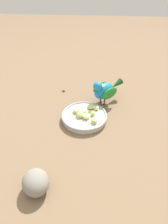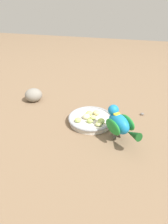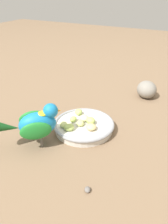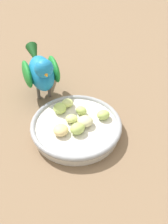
# 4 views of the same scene
# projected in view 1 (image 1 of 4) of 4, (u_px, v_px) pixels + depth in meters

# --- Properties ---
(ground_plane) EXTENTS (4.00, 4.00, 0.00)m
(ground_plane) POSITION_uv_depth(u_px,v_px,m) (90.00, 121.00, 0.88)
(ground_plane) COLOR #7A6047
(feeding_bowl) EXTENTS (0.21, 0.21, 0.03)m
(feeding_bowl) POSITION_uv_depth(u_px,v_px,m) (84.00, 117.00, 0.89)
(feeding_bowl) COLOR beige
(feeding_bowl) RESTS_ON ground_plane
(apple_piece_0) EXTENTS (0.04, 0.04, 0.02)m
(apple_piece_0) POSITION_uv_depth(u_px,v_px,m) (94.00, 121.00, 0.84)
(apple_piece_0) COLOR #B2CC66
(apple_piece_0) RESTS_ON feeding_bowl
(apple_piece_1) EXTENTS (0.05, 0.05, 0.02)m
(apple_piece_1) POSITION_uv_depth(u_px,v_px,m) (76.00, 111.00, 0.89)
(apple_piece_1) COLOR #E5C67F
(apple_piece_1) RESTS_ON feeding_bowl
(apple_piece_2) EXTENTS (0.04, 0.04, 0.02)m
(apple_piece_2) POSITION_uv_depth(u_px,v_px,m) (80.00, 115.00, 0.87)
(apple_piece_2) COLOR #B2CC66
(apple_piece_2) RESTS_ON feeding_bowl
(apple_piece_3) EXTENTS (0.05, 0.05, 0.02)m
(apple_piece_3) POSITION_uv_depth(u_px,v_px,m) (86.00, 116.00, 0.86)
(apple_piece_3) COLOR beige
(apple_piece_3) RESTS_ON feeding_bowl
(apple_piece_4) EXTENTS (0.03, 0.03, 0.02)m
(apple_piece_4) POSITION_uv_depth(u_px,v_px,m) (93.00, 113.00, 0.88)
(apple_piece_4) COLOR #B2CC66
(apple_piece_4) RESTS_ON feeding_bowl
(apple_piece_5) EXTENTS (0.04, 0.04, 0.02)m
(apple_piece_5) POSITION_uv_depth(u_px,v_px,m) (90.00, 107.00, 0.92)
(apple_piece_5) COLOR #B2CC66
(apple_piece_5) RESTS_ON feeding_bowl
(apple_piece_6) EXTENTS (0.04, 0.04, 0.02)m
(apple_piece_6) POSITION_uv_depth(u_px,v_px,m) (86.00, 112.00, 0.89)
(apple_piece_6) COLOR #C6D17A
(apple_piece_6) RESTS_ON feeding_bowl
(apple_piece_7) EXTENTS (0.04, 0.04, 0.02)m
(apple_piece_7) POSITION_uv_depth(u_px,v_px,m) (96.00, 108.00, 0.91)
(apple_piece_7) COLOR #C6D17A
(apple_piece_7) RESTS_ON feeding_bowl
(parrot) EXTENTS (0.15, 0.16, 0.13)m
(parrot) POSITION_uv_depth(u_px,v_px,m) (105.00, 90.00, 0.95)
(parrot) COLOR #59544C
(parrot) RESTS_ON ground_plane
(rock_large) EXTENTS (0.12, 0.12, 0.07)m
(rock_large) POSITION_uv_depth(u_px,v_px,m) (36.00, 182.00, 0.61)
(rock_large) COLOR gray
(rock_large) RESTS_ON ground_plane
(pebble_0) EXTENTS (0.02, 0.02, 0.01)m
(pebble_0) POSITION_uv_depth(u_px,v_px,m) (64.00, 90.00, 1.08)
(pebble_0) COLOR slate
(pebble_0) RESTS_ON ground_plane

